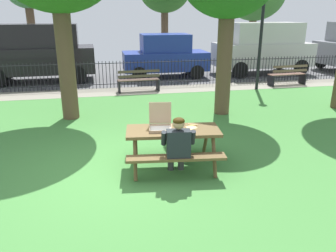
# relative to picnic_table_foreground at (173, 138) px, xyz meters

# --- Properties ---
(ground) EXTENTS (28.00, 11.69, 0.02)m
(ground) POSITION_rel_picnic_table_foreground_xyz_m (-1.10, 1.75, -0.61)
(ground) COLOR #43813B
(cobblestone_walkway) EXTENTS (28.00, 1.40, 0.01)m
(cobblestone_walkway) POSITION_rel_picnic_table_foreground_xyz_m (-1.10, 6.89, -0.60)
(cobblestone_walkway) COLOR gray
(street_asphalt) EXTENTS (28.00, 6.71, 0.01)m
(street_asphalt) POSITION_rel_picnic_table_foreground_xyz_m (-1.10, 10.95, -0.60)
(street_asphalt) COLOR #515154
(picnic_table_foreground) EXTENTS (1.96, 1.68, 0.79)m
(picnic_table_foreground) POSITION_rel_picnic_table_foreground_xyz_m (0.00, 0.00, 0.00)
(picnic_table_foreground) COLOR brown
(picnic_table_foreground) RESTS_ON ground
(pizza_box_open) EXTENTS (0.50, 0.52, 0.49)m
(pizza_box_open) POSITION_rel_picnic_table_foreground_xyz_m (-0.23, 0.12, 0.29)
(pizza_box_open) COLOR tan
(pizza_box_open) RESTS_ON picnic_table_foreground
(pizza_slice_on_table) EXTENTS (0.29, 0.32, 0.02)m
(pizza_slice_on_table) POSITION_rel_picnic_table_foreground_xyz_m (0.39, 0.07, 0.18)
(pizza_slice_on_table) COLOR #F9D074
(pizza_slice_on_table) RESTS_ON picnic_table_foreground
(adult_at_table) EXTENTS (0.63, 0.62, 1.19)m
(adult_at_table) POSITION_rel_picnic_table_foreground_xyz_m (-0.02, -0.50, 0.06)
(adult_at_table) COLOR #3E3E3E
(adult_at_table) RESTS_ON ground
(iron_fence_streetside) EXTENTS (20.68, 0.03, 1.08)m
(iron_fence_streetside) POSITION_rel_picnic_table_foreground_xyz_m (-1.10, 7.59, -0.04)
(iron_fence_streetside) COLOR black
(iron_fence_streetside) RESTS_ON ground
(park_bench_center) EXTENTS (1.62, 0.55, 0.85)m
(park_bench_center) POSITION_rel_picnic_table_foreground_xyz_m (0.10, 6.76, -0.18)
(park_bench_center) COLOR brown
(park_bench_center) RESTS_ON ground
(park_bench_right) EXTENTS (1.62, 0.57, 0.85)m
(park_bench_right) POSITION_rel_picnic_table_foreground_xyz_m (6.40, 6.76, -0.18)
(park_bench_right) COLOR brown
(park_bench_right) RESTS_ON ground
(lamp_post_walkway) EXTENTS (0.28, 0.28, 4.03)m
(lamp_post_walkway) POSITION_rel_picnic_table_foreground_xyz_m (4.76, 6.21, 1.87)
(lamp_post_walkway) COLOR black
(lamp_post_walkway) RESTS_ON ground
(parked_car_center) EXTENTS (4.76, 2.19, 2.46)m
(parked_car_center) POSITION_rel_picnic_table_foreground_xyz_m (-3.91, 9.59, 0.71)
(parked_car_center) COLOR black
(parked_car_center) RESTS_ON ground
(parked_car_right) EXTENTS (3.91, 1.85, 1.98)m
(parked_car_right) POSITION_rel_picnic_table_foreground_xyz_m (1.70, 9.59, 0.41)
(parked_car_right) COLOR navy
(parked_car_right) RESTS_ON ground
(parked_car_far_right) EXTENTS (4.77, 2.21, 2.46)m
(parked_car_far_right) POSITION_rel_picnic_table_foreground_xyz_m (6.60, 9.59, 0.71)
(parked_car_far_right) COLOR beige
(parked_car_far_right) RESTS_ON ground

